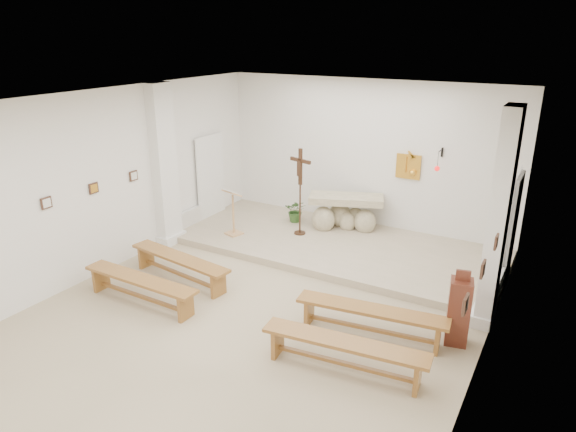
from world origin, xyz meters
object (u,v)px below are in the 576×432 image
Objects in this scene: altar at (345,214)px; donation_pedestal at (459,311)px; lectern at (233,212)px; bench_left_second at (140,284)px; crucifix_stand at (300,186)px; bench_right_second at (344,348)px; bench_left_front at (180,263)px; bench_right_front at (371,315)px.

altar is 4.62m from donation_pedestal.
bench_left_second is (0.28, -3.13, -0.31)m from lectern.
crucifix_stand is (-0.73, -0.84, 0.80)m from altar.
lectern is 5.17m from bench_right_second.
bench_right_second is at bearing -87.16° from altar.
bench_left_front is at bearing -135.87° from altar.
bench_left_second is 0.99× the size of bench_right_second.
bench_right_front and bench_right_second have the same top height.
bench_right_front is at bearing 15.48° from bench_left_second.
donation_pedestal is 1.29m from bench_right_front.
altar is 4.28m from bench_right_front.
altar is at bearing 72.61° from bench_left_front.
lectern reaches higher than bench_right_second.
altar reaches higher than bench_left_front.
altar is 0.76× the size of bench_right_front.
bench_left_second and bench_right_second have the same top height.
bench_right_second is at bearing -7.32° from bench_left_front.
bench_right_front is (2.10, -3.73, -0.11)m from altar.
bench_left_front is 1.01m from bench_left_second.
lectern reaches higher than bench_left_front.
bench_left_second is at bearing -172.85° from bench_right_front.
bench_right_second is at bearing 0.71° from bench_left_second.
donation_pedestal is 5.04m from bench_left_front.
crucifix_stand is 0.84× the size of bench_left_second.
bench_right_front is 1.01m from bench_right_second.
crucifix_stand is 3.20m from bench_left_front.
lectern is (-2.01, -1.61, 0.20)m from altar.
lectern is 4.63m from bench_right_front.
altar is 0.92× the size of crucifix_stand.
bench_left_second is (-1.00, -3.91, -0.91)m from crucifix_stand.
lectern is 3.16m from bench_left_second.
donation_pedestal is at bearing -13.83° from crucifix_stand.
bench_left_front is 1.00× the size of bench_right_front.
lectern reaches higher than bench_left_second.
bench_left_front is 1.01× the size of bench_left_second.
donation_pedestal is 0.51× the size of bench_right_second.
crucifix_stand is 4.74m from donation_pedestal.
donation_pedestal is (5.29, -1.63, -0.15)m from lectern.
lectern is 0.89× the size of donation_pedestal.
donation_pedestal is 0.52× the size of bench_left_second.
donation_pedestal reaches higher than bench_right_front.
crucifix_stand reaches higher than lectern.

